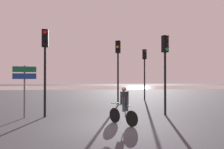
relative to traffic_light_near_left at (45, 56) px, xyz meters
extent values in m
plane|color=#333338|center=(3.19, -2.29, -3.09)|extent=(120.00, 120.00, 0.00)
cube|color=#9E937F|center=(3.19, 32.80, -3.09)|extent=(80.00, 16.00, 0.01)
cylinder|color=black|center=(0.00, 0.01, -1.32)|extent=(0.12, 0.12, 3.55)
cube|color=black|center=(0.00, 0.01, 0.91)|extent=(0.34, 0.27, 0.90)
cylinder|color=red|center=(0.01, -0.13, 1.20)|extent=(0.19, 0.05, 0.19)
cube|color=black|center=(0.01, -0.15, 1.31)|extent=(0.20, 0.14, 0.02)
cylinder|color=black|center=(0.01, -0.13, 0.91)|extent=(0.19, 0.05, 0.19)
cube|color=black|center=(0.01, -0.15, 1.02)|extent=(0.20, 0.14, 0.02)
cylinder|color=black|center=(0.01, -0.13, 0.62)|extent=(0.19, 0.05, 0.19)
cube|color=black|center=(0.01, -0.15, 0.73)|extent=(0.20, 0.14, 0.02)
cylinder|color=black|center=(7.17, 8.00, -1.27)|extent=(0.12, 0.12, 3.65)
cube|color=black|center=(7.17, 8.00, 1.01)|extent=(0.40, 0.39, 0.90)
cylinder|color=red|center=(7.26, 7.89, 1.30)|extent=(0.17, 0.14, 0.19)
cube|color=black|center=(7.27, 7.88, 1.41)|extent=(0.22, 0.21, 0.02)
cylinder|color=black|center=(7.26, 7.89, 1.01)|extent=(0.17, 0.14, 0.19)
cube|color=black|center=(7.27, 7.88, 1.12)|extent=(0.22, 0.21, 0.02)
cylinder|color=black|center=(7.26, 7.89, 0.72)|extent=(0.17, 0.14, 0.19)
cube|color=black|center=(7.27, 7.88, 0.83)|extent=(0.22, 0.21, 0.02)
cylinder|color=black|center=(6.28, 0.01, -1.42)|extent=(0.12, 0.12, 3.36)
cube|color=black|center=(6.28, 0.01, 0.71)|extent=(0.39, 0.36, 0.90)
cylinder|color=black|center=(6.34, -0.11, 1.00)|extent=(0.18, 0.11, 0.19)
cube|color=black|center=(6.35, -0.13, 1.11)|extent=(0.22, 0.19, 0.02)
cylinder|color=black|center=(6.34, -0.11, 0.71)|extent=(0.18, 0.11, 0.19)
cube|color=black|center=(6.35, -0.13, 0.82)|extent=(0.22, 0.19, 0.02)
cylinder|color=green|center=(6.34, -0.11, 0.42)|extent=(0.18, 0.11, 0.19)
cube|color=black|center=(6.35, -0.13, 0.53)|extent=(0.22, 0.19, 0.02)
cylinder|color=black|center=(4.28, 4.29, -1.21)|extent=(0.12, 0.12, 3.77)
cube|color=black|center=(4.28, 4.29, 1.13)|extent=(0.39, 0.35, 0.90)
cylinder|color=black|center=(4.22, 4.17, 1.42)|extent=(0.18, 0.11, 0.19)
cube|color=black|center=(4.21, 4.15, 1.53)|extent=(0.22, 0.19, 0.02)
cylinder|color=orange|center=(4.22, 4.17, 1.13)|extent=(0.18, 0.11, 0.19)
cube|color=black|center=(4.21, 4.15, 1.24)|extent=(0.22, 0.19, 0.02)
cylinder|color=black|center=(4.22, 4.17, 0.84)|extent=(0.18, 0.11, 0.19)
cube|color=black|center=(4.21, 4.15, 0.95)|extent=(0.22, 0.19, 0.02)
cylinder|color=slate|center=(-0.95, -0.16, -1.79)|extent=(0.08, 0.08, 2.60)
cube|color=#116038|center=(-0.94, -0.21, -0.68)|extent=(1.07, 0.30, 0.28)
cube|color=navy|center=(-0.94, -0.21, -1.02)|extent=(1.07, 0.30, 0.28)
cylinder|color=black|center=(3.37, -1.72, -2.76)|extent=(0.41, 0.56, 0.66)
cylinder|color=black|center=(3.97, -2.58, -2.76)|extent=(0.41, 0.56, 0.66)
cylinder|color=#1E592D|center=(3.67, -2.15, -2.26)|extent=(0.52, 0.71, 0.04)
cylinder|color=#1E592D|center=(3.75, -2.27, -2.49)|extent=(0.04, 0.04, 0.55)
cylinder|color=#1E592D|center=(3.40, -1.76, -2.21)|extent=(0.39, 0.29, 0.03)
cylinder|color=#3F3F47|center=(3.84, -2.21, -2.21)|extent=(0.11, 0.11, 0.60)
cylinder|color=#3F3F47|center=(3.67, -2.33, -2.21)|extent=(0.11, 0.11, 0.60)
cube|color=black|center=(3.73, -2.23, -1.94)|extent=(0.36, 0.34, 0.54)
sphere|color=#846047|center=(3.71, -2.20, -1.57)|extent=(0.20, 0.20, 0.20)
camera|label=1|loc=(2.30, -11.33, -1.09)|focal=35.00mm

